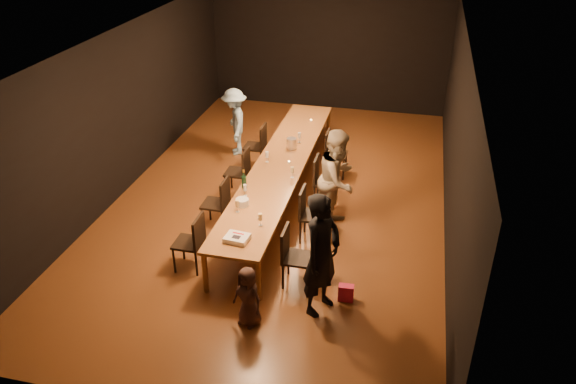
% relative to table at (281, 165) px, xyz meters
% --- Properties ---
extents(ground, '(10.00, 10.00, 0.00)m').
position_rel_table_xyz_m(ground, '(0.00, 0.00, -0.70)').
color(ground, '#4F2513').
rests_on(ground, ground).
extents(room_shell, '(6.04, 10.04, 3.02)m').
position_rel_table_xyz_m(room_shell, '(0.00, 0.00, 1.38)').
color(room_shell, black).
rests_on(room_shell, ground).
extents(table, '(0.90, 6.00, 0.75)m').
position_rel_table_xyz_m(table, '(0.00, 0.00, 0.00)').
color(table, brown).
rests_on(table, ground).
extents(chair_right_0, '(0.42, 0.42, 0.93)m').
position_rel_table_xyz_m(chair_right_0, '(0.85, -2.40, -0.24)').
color(chair_right_0, black).
rests_on(chair_right_0, ground).
extents(chair_right_1, '(0.42, 0.42, 0.93)m').
position_rel_table_xyz_m(chair_right_1, '(0.85, -1.20, -0.24)').
color(chair_right_1, black).
rests_on(chair_right_1, ground).
extents(chair_right_2, '(0.42, 0.42, 0.93)m').
position_rel_table_xyz_m(chair_right_2, '(0.85, 0.00, -0.24)').
color(chair_right_2, black).
rests_on(chair_right_2, ground).
extents(chair_right_3, '(0.42, 0.42, 0.93)m').
position_rel_table_xyz_m(chair_right_3, '(0.85, 1.20, -0.24)').
color(chair_right_3, black).
rests_on(chair_right_3, ground).
extents(chair_left_0, '(0.42, 0.42, 0.93)m').
position_rel_table_xyz_m(chair_left_0, '(-0.85, -2.40, -0.24)').
color(chair_left_0, black).
rests_on(chair_left_0, ground).
extents(chair_left_1, '(0.42, 0.42, 0.93)m').
position_rel_table_xyz_m(chair_left_1, '(-0.85, -1.20, -0.24)').
color(chair_left_1, black).
rests_on(chair_left_1, ground).
extents(chair_left_2, '(0.42, 0.42, 0.93)m').
position_rel_table_xyz_m(chair_left_2, '(-0.85, 0.00, -0.24)').
color(chair_left_2, black).
rests_on(chair_left_2, ground).
extents(chair_left_3, '(0.42, 0.42, 0.93)m').
position_rel_table_xyz_m(chair_left_3, '(-0.85, 1.20, -0.24)').
color(chair_left_3, black).
rests_on(chair_left_3, ground).
extents(woman_birthday, '(0.67, 0.78, 1.81)m').
position_rel_table_xyz_m(woman_birthday, '(1.28, -2.87, 0.20)').
color(woman_birthday, black).
rests_on(woman_birthday, ground).
extents(woman_tan, '(0.90, 1.02, 1.77)m').
position_rel_table_xyz_m(woman_tan, '(1.15, -0.66, 0.18)').
color(woman_tan, tan).
rests_on(woman_tan, ground).
extents(man_blue, '(0.87, 1.08, 1.46)m').
position_rel_table_xyz_m(man_blue, '(-1.44, 1.74, 0.03)').
color(man_blue, '#98C7EC').
rests_on(man_blue, ground).
extents(child, '(0.51, 0.43, 0.90)m').
position_rel_table_xyz_m(child, '(0.39, -3.39, -0.25)').
color(child, '#3A2520').
rests_on(child, ground).
extents(gift_bag_red, '(0.22, 0.13, 0.26)m').
position_rel_table_xyz_m(gift_bag_red, '(1.61, -2.62, -0.57)').
color(gift_bag_red, '#D41F4C').
rests_on(gift_bag_red, ground).
extents(gift_bag_blue, '(0.31, 0.24, 0.34)m').
position_rel_table_xyz_m(gift_bag_blue, '(1.17, -2.22, -0.53)').
color(gift_bag_blue, blue).
rests_on(gift_bag_blue, ground).
extents(birthday_cake, '(0.36, 0.30, 0.08)m').
position_rel_table_xyz_m(birthday_cake, '(-0.00, -2.58, 0.09)').
color(birthday_cake, white).
rests_on(birthday_cake, table).
extents(plate_stack, '(0.26, 0.26, 0.12)m').
position_rel_table_xyz_m(plate_stack, '(-0.22, -1.62, 0.11)').
color(plate_stack, silver).
rests_on(plate_stack, table).
extents(champagne_bottle, '(0.11, 0.11, 0.34)m').
position_rel_table_xyz_m(champagne_bottle, '(-0.36, -1.07, 0.22)').
color(champagne_bottle, black).
rests_on(champagne_bottle, table).
extents(ice_bucket, '(0.23, 0.23, 0.21)m').
position_rel_table_xyz_m(ice_bucket, '(0.05, 0.65, 0.15)').
color(ice_bucket, silver).
rests_on(ice_bucket, table).
extents(wineglass_0, '(0.06, 0.06, 0.21)m').
position_rel_table_xyz_m(wineglass_0, '(-0.24, -1.83, 0.15)').
color(wineglass_0, beige).
rests_on(wineglass_0, table).
extents(wineglass_1, '(0.06, 0.06, 0.21)m').
position_rel_table_xyz_m(wineglass_1, '(0.22, -2.12, 0.15)').
color(wineglass_1, beige).
rests_on(wineglass_1, table).
extents(wineglass_2, '(0.06, 0.06, 0.21)m').
position_rel_table_xyz_m(wineglass_2, '(-0.27, -1.31, 0.15)').
color(wineglass_2, silver).
rests_on(wineglass_2, table).
extents(wineglass_3, '(0.06, 0.06, 0.21)m').
position_rel_table_xyz_m(wineglass_3, '(0.34, -0.52, 0.15)').
color(wineglass_3, beige).
rests_on(wineglass_3, table).
extents(wineglass_4, '(0.06, 0.06, 0.21)m').
position_rel_table_xyz_m(wineglass_4, '(-0.25, -0.02, 0.15)').
color(wineglass_4, silver).
rests_on(wineglass_4, table).
extents(wineglass_5, '(0.06, 0.06, 0.21)m').
position_rel_table_xyz_m(wineglass_5, '(0.14, 0.96, 0.15)').
color(wineglass_5, silver).
rests_on(wineglass_5, table).
extents(tealight_near, '(0.05, 0.05, 0.03)m').
position_rel_table_xyz_m(tealight_near, '(0.15, -1.95, 0.06)').
color(tealight_near, '#B2B7B2').
rests_on(tealight_near, table).
extents(tealight_mid, '(0.05, 0.05, 0.03)m').
position_rel_table_xyz_m(tealight_mid, '(0.15, 0.03, 0.06)').
color(tealight_mid, '#B2B7B2').
rests_on(tealight_mid, table).
extents(tealight_far, '(0.05, 0.05, 0.03)m').
position_rel_table_xyz_m(tealight_far, '(0.15, 2.09, 0.06)').
color(tealight_far, '#B2B7B2').
rests_on(tealight_far, table).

